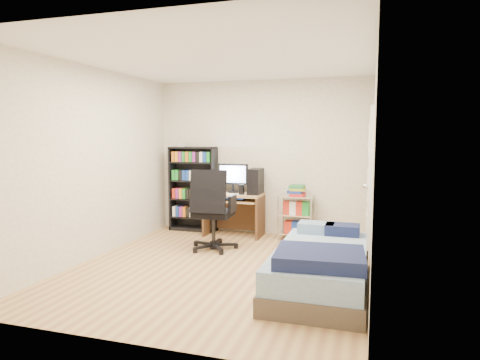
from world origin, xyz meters
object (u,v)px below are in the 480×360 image
(media_shelf, at_px, (193,188))
(office_chair, at_px, (212,224))
(computer_desk, at_px, (240,197))
(bed, at_px, (321,266))

(media_shelf, distance_m, office_chair, 1.36)
(computer_desk, height_order, bed, computer_desk)
(media_shelf, height_order, office_chair, media_shelf)
(media_shelf, xyz_separation_m, office_chair, (0.76, -1.08, -0.36))
(media_shelf, bearing_deg, bed, -42.38)
(media_shelf, height_order, bed, media_shelf)
(office_chair, height_order, bed, office_chair)
(office_chair, bearing_deg, media_shelf, 121.64)
(computer_desk, bearing_deg, office_chair, -96.47)
(computer_desk, distance_m, office_chair, 1.01)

